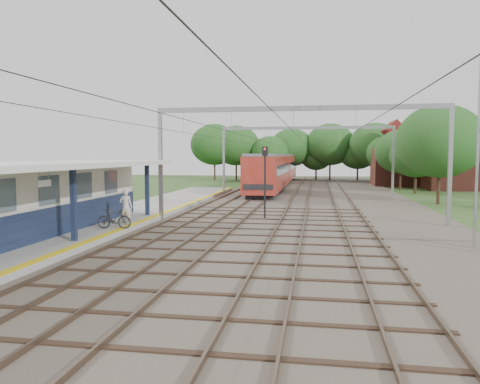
# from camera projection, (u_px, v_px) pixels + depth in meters

# --- Properties ---
(ground) EXTENTS (160.00, 160.00, 0.00)m
(ground) POSITION_uv_depth(u_px,v_px,m) (157.00, 295.00, 13.75)
(ground) COLOR #2D4C1E
(ground) RESTS_ON ground
(ballast_bed) EXTENTS (18.00, 90.00, 0.10)m
(ballast_bed) POSITION_uv_depth(u_px,v_px,m) (310.00, 200.00, 42.60)
(ballast_bed) COLOR #473D33
(ballast_bed) RESTS_ON ground
(platform) EXTENTS (5.00, 52.00, 0.35)m
(platform) POSITION_uv_depth(u_px,v_px,m) (117.00, 219.00, 28.72)
(platform) COLOR gray
(platform) RESTS_ON ground
(yellow_stripe) EXTENTS (0.45, 52.00, 0.01)m
(yellow_stripe) POSITION_uv_depth(u_px,v_px,m) (152.00, 217.00, 28.34)
(yellow_stripe) COLOR yellow
(yellow_stripe) RESTS_ON platform
(station_building) EXTENTS (3.41, 18.00, 3.40)m
(station_building) POSITION_uv_depth(u_px,v_px,m) (25.00, 199.00, 21.91)
(station_building) COLOR beige
(station_building) RESTS_ON platform
(canopy) EXTENTS (6.40, 20.00, 3.44)m
(canopy) POSITION_uv_depth(u_px,v_px,m) (33.00, 166.00, 20.62)
(canopy) COLOR #111B37
(canopy) RESTS_ON platform
(rail_tracks) EXTENTS (11.80, 88.00, 0.15)m
(rail_tracks) POSITION_uv_depth(u_px,v_px,m) (282.00, 198.00, 43.00)
(rail_tracks) COLOR brown
(rail_tracks) RESTS_ON ballast_bed
(catenary_system) EXTENTS (17.22, 88.00, 7.00)m
(catenary_system) POSITION_uv_depth(u_px,v_px,m) (302.00, 138.00, 37.63)
(catenary_system) COLOR gray
(catenary_system) RESTS_ON ground
(tree_band) EXTENTS (31.72, 30.88, 8.82)m
(tree_band) POSITION_uv_depth(u_px,v_px,m) (312.00, 150.00, 68.92)
(tree_band) COLOR #382619
(tree_band) RESTS_ON ground
(house_near) EXTENTS (7.00, 6.12, 7.89)m
(house_near) POSITION_uv_depth(u_px,v_px,m) (457.00, 165.00, 55.35)
(house_near) COLOR brown
(house_near) RESTS_ON ground
(house_far) EXTENTS (8.00, 6.12, 8.66)m
(house_far) POSITION_uv_depth(u_px,v_px,m) (404.00, 162.00, 62.05)
(house_far) COLOR brown
(house_far) RESTS_ON ground
(person) EXTENTS (0.73, 0.50, 1.95)m
(person) POSITION_uv_depth(u_px,v_px,m) (126.00, 207.00, 25.32)
(person) COLOR beige
(person) RESTS_ON platform
(bicycle) EXTENTS (1.80, 0.64, 1.06)m
(bicycle) POSITION_uv_depth(u_px,v_px,m) (114.00, 219.00, 23.87)
(bicycle) COLOR black
(bicycle) RESTS_ON platform
(train) EXTENTS (3.17, 39.43, 4.14)m
(train) POSITION_uv_depth(u_px,v_px,m) (277.00, 169.00, 60.40)
(train) COLOR black
(train) RESTS_ON ballast_bed
(signal_post) EXTENTS (0.37, 0.33, 4.64)m
(signal_post) POSITION_uv_depth(u_px,v_px,m) (265.00, 173.00, 29.62)
(signal_post) COLOR black
(signal_post) RESTS_ON ground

